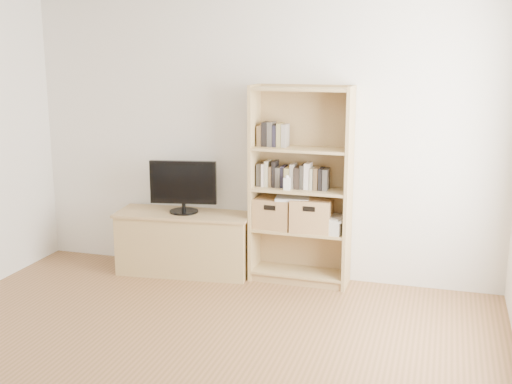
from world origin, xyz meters
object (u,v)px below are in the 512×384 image
at_px(basket_left, 275,213).
at_px(tv_stand, 185,244).
at_px(laptop, 292,198).
at_px(bookshelf, 300,186).
at_px(television, 183,187).
at_px(basket_right, 312,215).
at_px(baby_monitor, 287,184).

bearing_deg(basket_left, tv_stand, -171.65).
distance_m(tv_stand, laptop, 1.16).
relative_size(bookshelf, television, 2.86).
height_order(bookshelf, basket_right, bookshelf).
bearing_deg(bookshelf, tv_stand, -175.18).
xyz_separation_m(baby_monitor, basket_left, (-0.14, 0.10, -0.30)).
distance_m(bookshelf, baby_monitor, 0.15).
xyz_separation_m(tv_stand, laptop, (1.05, 0.05, 0.51)).
height_order(basket_left, basket_right, basket_right).
bearing_deg(television, basket_left, -5.60).
distance_m(tv_stand, basket_left, 0.95).
xyz_separation_m(tv_stand, bookshelf, (1.11, 0.07, 0.62)).
xyz_separation_m(tv_stand, television, (0.00, 0.00, 0.56)).
distance_m(baby_monitor, laptop, 0.17).
distance_m(bookshelf, basket_left, 0.36).
bearing_deg(basket_right, basket_left, 177.63).
relative_size(bookshelf, basket_left, 5.36).
bearing_deg(tv_stand, basket_left, -1.23).
bearing_deg(tv_stand, laptop, -3.15).
bearing_deg(bookshelf, laptop, -161.58).
xyz_separation_m(basket_left, basket_right, (0.35, -0.01, 0.01)).
distance_m(tv_stand, baby_monitor, 1.21).
height_order(bookshelf, basket_left, bookshelf).
xyz_separation_m(baby_monitor, laptop, (0.03, 0.08, -0.15)).
height_order(tv_stand, basket_left, basket_left).
xyz_separation_m(television, basket_right, (1.22, 0.07, -0.20)).
bearing_deg(laptop, television, 173.23).
bearing_deg(baby_monitor, bookshelf, 43.04).
bearing_deg(television, tv_stand, 0.00).
bearing_deg(television, basket_right, -7.27).
bearing_deg(basket_left, bookshelf, 3.73).
height_order(baby_monitor, laptop, baby_monitor).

